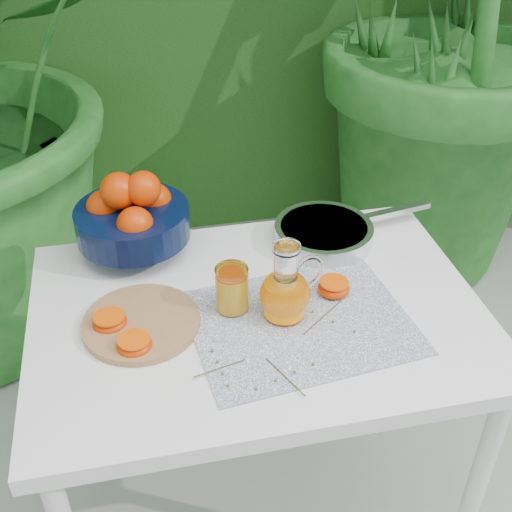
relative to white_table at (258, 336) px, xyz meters
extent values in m
imported|color=#225D20|center=(0.90, 1.19, 0.41)|extent=(2.94, 2.94, 2.15)
cube|color=white|center=(0.00, 0.00, 0.06)|extent=(1.00, 0.70, 0.04)
cylinder|color=white|center=(0.45, -0.30, -0.31)|extent=(0.04, 0.04, 0.71)
cylinder|color=white|center=(-0.45, 0.30, -0.31)|extent=(0.04, 0.04, 0.71)
cylinder|color=white|center=(0.45, 0.30, -0.31)|extent=(0.04, 0.04, 0.71)
cube|color=#0D1E4C|center=(0.08, -0.07, 0.08)|extent=(0.50, 0.41, 0.00)
cylinder|color=#9A6945|center=(-0.26, 0.00, 0.09)|extent=(0.31, 0.31, 0.02)
cylinder|color=black|center=(-0.25, 0.29, 0.10)|extent=(0.11, 0.11, 0.04)
cylinder|color=black|center=(-0.25, 0.29, 0.16)|extent=(0.30, 0.30, 0.08)
sphere|color=#D33F02|center=(-0.31, 0.31, 0.20)|extent=(0.09, 0.09, 0.09)
sphere|color=#D33F02|center=(-0.19, 0.32, 0.20)|extent=(0.09, 0.09, 0.09)
sphere|color=#D33F02|center=(-0.25, 0.22, 0.20)|extent=(0.09, 0.09, 0.09)
sphere|color=#D33F02|center=(-0.26, 0.36, 0.20)|extent=(0.09, 0.09, 0.09)
sphere|color=#D33F02|center=(-0.27, 0.29, 0.25)|extent=(0.10, 0.10, 0.09)
sphere|color=#D33F02|center=(-0.22, 0.28, 0.26)|extent=(0.09, 0.09, 0.08)
cylinder|color=white|center=(0.05, -0.03, 0.09)|extent=(0.11, 0.11, 0.01)
ellipsoid|color=white|center=(0.05, -0.03, 0.14)|extent=(0.14, 0.14, 0.11)
cylinder|color=white|center=(0.05, -0.03, 0.22)|extent=(0.07, 0.07, 0.07)
cylinder|color=white|center=(0.05, -0.03, 0.26)|extent=(0.08, 0.08, 0.01)
torus|color=white|center=(0.11, -0.02, 0.18)|extent=(0.09, 0.04, 0.09)
cylinder|color=orange|center=(0.05, -0.03, 0.13)|extent=(0.11, 0.11, 0.08)
cylinder|color=white|center=(-0.06, 0.01, 0.14)|extent=(0.09, 0.09, 0.11)
cylinder|color=gold|center=(-0.06, 0.01, 0.13)|extent=(0.08, 0.08, 0.09)
cylinder|color=#FF4E07|center=(-0.06, 0.01, 0.18)|extent=(0.07, 0.07, 0.00)
cylinder|color=silver|center=(0.22, 0.23, 0.10)|extent=(0.29, 0.29, 0.05)
cylinder|color=silver|center=(0.22, 0.23, 0.12)|extent=(0.26, 0.26, 0.01)
cube|color=silver|center=(0.44, 0.27, 0.12)|extent=(0.19, 0.06, 0.01)
ellipsoid|color=#D33F02|center=(-0.27, -0.08, 0.10)|extent=(0.09, 0.09, 0.04)
cylinder|color=#FF4E07|center=(-0.27, -0.08, 0.11)|extent=(0.08, 0.08, 0.00)
ellipsoid|color=#D33F02|center=(-0.32, 0.00, 0.10)|extent=(0.09, 0.09, 0.04)
cylinder|color=#FF4E07|center=(-0.32, 0.00, 0.11)|extent=(0.08, 0.08, 0.00)
ellipsoid|color=#D33F02|center=(0.18, 0.02, 0.10)|extent=(0.09, 0.09, 0.04)
cylinder|color=#FF4E07|center=(0.18, 0.02, 0.11)|extent=(0.08, 0.08, 0.00)
cylinder|color=brown|center=(0.01, -0.22, 0.09)|extent=(0.05, 0.11, 0.00)
sphere|color=#506D39|center=(-0.05, -0.24, 0.09)|extent=(0.01, 0.01, 0.01)
sphere|color=#506D39|center=(-0.01, -0.23, 0.09)|extent=(0.01, 0.01, 0.01)
sphere|color=#506D39|center=(0.03, -0.21, 0.09)|extent=(0.01, 0.01, 0.01)
sphere|color=#506D39|center=(0.07, -0.20, 0.09)|extent=(0.01, 0.01, 0.01)
cylinder|color=brown|center=(0.13, -0.06, 0.09)|extent=(0.12, 0.09, 0.00)
sphere|color=#506D39|center=(0.08, 0.00, 0.09)|extent=(0.01, 0.01, 0.01)
sphere|color=#506D39|center=(0.11, -0.04, 0.09)|extent=(0.01, 0.01, 0.01)
sphere|color=#506D39|center=(0.15, -0.08, 0.09)|extent=(0.01, 0.01, 0.01)
sphere|color=#506D39|center=(0.18, -0.12, 0.09)|extent=(0.01, 0.01, 0.01)
cylinder|color=brown|center=(-0.11, -0.17, 0.09)|extent=(0.11, 0.03, 0.00)
sphere|color=#506D39|center=(-0.11, -0.22, 0.09)|extent=(0.01, 0.01, 0.01)
sphere|color=#506D39|center=(-0.11, -0.19, 0.09)|extent=(0.01, 0.01, 0.01)
sphere|color=#506D39|center=(-0.12, -0.15, 0.09)|extent=(0.01, 0.01, 0.01)
sphere|color=#506D39|center=(-0.12, -0.12, 0.09)|extent=(0.01, 0.01, 0.01)
camera|label=1|loc=(-0.23, -1.07, 1.00)|focal=45.00mm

